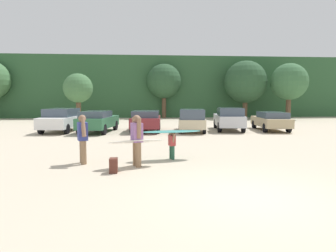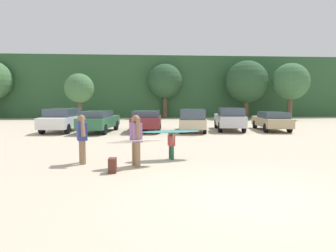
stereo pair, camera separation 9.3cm
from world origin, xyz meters
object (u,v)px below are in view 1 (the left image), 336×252
Objects in this scene: parked_car_maroon at (146,120)px; parked_car_tan at (271,120)px; person_child at (172,143)px; surfboard_teal at (171,132)px; person_companion at (83,136)px; parked_car_silver at (229,119)px; parked_car_champagne at (192,120)px; parked_car_forest_green at (98,121)px; surfboard_white at (137,141)px; backpack_dropped at (114,165)px; parked_car_white at (62,119)px; person_adult at (137,138)px.

parked_car_maroon is 1.02× the size of parked_car_tan.
surfboard_teal is at bearing -86.72° from person_child.
person_companion reaches higher than person_child.
parked_car_tan is (2.98, -0.25, -0.12)m from parked_car_silver.
person_companion is (-5.48, -9.75, 0.17)m from parked_car_champagne.
parked_car_forest_green is 10.25m from surfboard_teal.
surfboard_white reaches higher than backpack_dropped.
person_child is at bearing -171.25° from parked_car_maroon.
parked_car_champagne is at bearing -97.56° from parked_car_maroon.
parked_car_silver reaches higher than parked_car_tan.
person_companion is at bearing -10.12° from person_child.
parked_car_silver reaches higher than parked_car_maroon.
parked_car_white reaches higher than parked_car_forest_green.
parked_car_forest_green is at bearing -91.61° from surfboard_white.
parked_car_white is 8.90m from parked_car_champagne.
parked_car_forest_green is 1.04× the size of parked_car_tan.
parked_car_white is 11.18m from person_companion.
parked_car_tan is at bearing -148.23° from person_child.
backpack_dropped is at bearing 31.23° from person_adult.
parked_car_forest_green is 4.34× the size of person_child.
backpack_dropped is at bearing 167.65° from parked_car_champagne.
surfboard_teal is (0.81, -9.87, 0.27)m from parked_car_maroon.
parked_car_champagne is at bearing -112.57° from surfboard_teal.
parked_car_white is 1.02× the size of parked_car_forest_green.
parked_car_silver reaches higher than parked_car_champagne.
parked_car_forest_green reaches higher than parked_car_tan.
person_adult is 1.72m from person_child.
parked_car_champagne is (6.34, -0.19, 0.02)m from parked_car_forest_green.
person_companion is at bearing 129.34° from backpack_dropped.
person_adult is at bearing 21.42° from person_child.
parked_car_silver is 11.08m from surfboard_teal.
person_adult reaches higher than parked_car_forest_green.
backpack_dropped is (4.56, -12.11, -0.62)m from parked_car_white.
parked_car_forest_green is at bearing -99.46° from parked_car_white.
parked_car_tan reaches higher than backpack_dropped.
parked_car_white is 12.12m from person_child.
surfboard_teal is (-0.02, 0.04, 0.44)m from person_child.
parked_car_forest_green is 3.26m from parked_car_maroon.
parked_car_forest_green is 10.90m from person_adult.
person_adult is 3.85× the size of backpack_dropped.
parked_car_silver is at bearing -125.65° from surfboard_teal.
person_companion is 0.85× the size of surfboard_white.
parked_car_maroon is 0.99× the size of parked_car_silver.
parked_car_forest_green is at bearing 101.09° from parked_car_silver.
parked_car_silver reaches higher than parked_car_white.
parked_car_silver is at bearing -86.06° from parked_car_maroon.
parked_car_tan is at bearing -138.40° from surfboard_teal.
parked_car_champagne is 0.99× the size of parked_car_tan.
parked_car_tan is 15.10m from person_companion.
person_adult reaches higher than person_companion.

